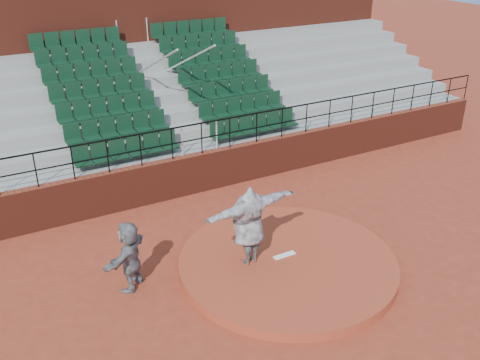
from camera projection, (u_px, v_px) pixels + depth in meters
ground at (287, 267)px, 13.58m from camera, size 90.00×90.00×0.00m
pitchers_mound at (287, 263)px, 13.53m from camera, size 5.50×5.50×0.25m
pitching_rubber at (284, 255)px, 13.59m from camera, size 0.60×0.15×0.03m
boundary_wall at (203, 172)px, 17.25m from camera, size 24.00×0.30×1.30m
wall_railing at (201, 131)px, 16.65m from camera, size 24.04×0.05×1.03m
seating_deck at (160, 116)px, 19.78m from camera, size 24.00×5.97×4.63m
press_box_facade at (122, 40)px, 21.99m from camera, size 24.00×3.00×7.10m
pitcher at (249, 225)px, 12.93m from camera, size 2.61×0.99×2.07m
fielder at (130, 256)px, 12.48m from camera, size 1.54×1.48×1.75m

